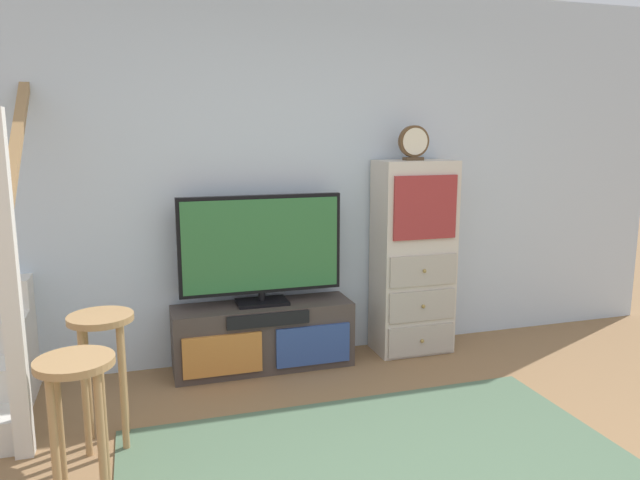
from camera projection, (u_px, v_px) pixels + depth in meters
name	position (u px, v px, depth m)	size (l,w,h in m)	color
back_wall	(293.00, 177.00, 4.43)	(6.40, 0.12, 2.70)	silver
area_rug	(392.00, 480.00, 2.92)	(2.60, 1.80, 0.01)	#4C664C
media_console	(263.00, 336.00, 4.29)	(1.27, 0.38, 0.47)	#423833
television	(261.00, 247.00, 4.20)	(1.15, 0.22, 0.78)	black
side_cabinet	(413.00, 258.00, 4.55)	(0.58, 0.38, 1.47)	beige
desk_clock	(414.00, 143.00, 4.37)	(0.23, 0.08, 0.25)	#4C3823
bar_stool_near	(77.00, 398.00, 2.63)	(0.34, 0.34, 0.72)	#A37A4C
bar_stool_far	(103.00, 349.00, 3.18)	(0.34, 0.34, 0.73)	#A37A4C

